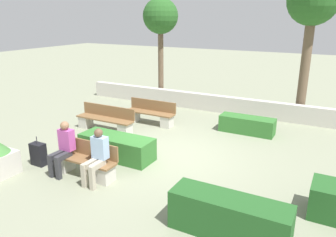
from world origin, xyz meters
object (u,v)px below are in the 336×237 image
Objects in this scene: bench_left_side at (150,115)px; bench_right_side at (105,121)px; person_seated_woman at (63,145)px; tree_leftmost at (161,19)px; person_seated_man at (97,154)px; tree_center_left at (313,5)px; suitcase at (38,154)px; bench_front at (85,163)px.

bench_left_side is 0.88× the size of bench_right_side.
tree_leftmost is at bearing 101.14° from person_seated_woman.
person_seated_man is 0.29× the size of tree_leftmost.
person_seated_woman is at bearing -121.22° from tree_center_left.
bench_left_side is at bearing 92.27° from person_seated_woman.
suitcase is at bearing -179.96° from person_seated_man.
person_seated_man is 1.64× the size of suitcase.
person_seated_man is (0.54, -0.14, 0.41)m from bench_front.
person_seated_woman is 8.25m from tree_leftmost.
person_seated_woman is (-1.07, 0.00, 0.01)m from person_seated_man.
person_seated_woman is 0.25× the size of tree_center_left.
tree_center_left reaches higher than person_seated_man.
person_seated_man is 2.07m from suitcase.
bench_right_side is at bearing 120.09° from bench_front.
tree_leftmost is (-1.31, 3.11, 3.39)m from bench_left_side.
tree_leftmost is (-2.02, 7.41, 3.39)m from bench_front.
suitcase is at bearing -179.81° from person_seated_woman.
tree_leftmost is at bearing -179.51° from tree_center_left.
person_seated_woman reaches higher than bench_left_side.
tree_center_left is at bearing 32.34° from bench_left_side.
suitcase is at bearing -92.30° from bench_right_side.
bench_front is at bearing -74.74° from tree_leftmost.
bench_left_side reaches higher than suitcase.
tree_leftmost reaches higher than suitcase.
bench_front is 1.34× the size of person_seated_man.
tree_center_left is at bearing 65.07° from person_seated_man.
suitcase is 10.19m from tree_center_left.
person_seated_woman is at bearing -165.57° from bench_front.
tree_center_left reaches higher than bench_left_side.
suitcase is 8.30m from tree_leftmost.
bench_left_side is 1.70m from bench_right_side.
bench_left_side is 4.78m from tree_leftmost.
bench_right_side is 5.64m from tree_leftmost.
bench_front is 0.69m from person_seated_woman.
person_seated_woman is (-0.53, -0.14, 0.42)m from bench_front.
bench_right_side is 3.05m from suitcase.
tree_center_left is (6.09, 0.05, 0.48)m from tree_leftmost.
bench_front is 2.20× the size of suitcase.
bench_front is 8.40m from tree_leftmost.
person_seated_man is (1.25, -4.44, 0.40)m from bench_left_side.
tree_center_left is (5.75, 4.56, 3.86)m from bench_right_side.
bench_front is 0.39× the size of tree_leftmost.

